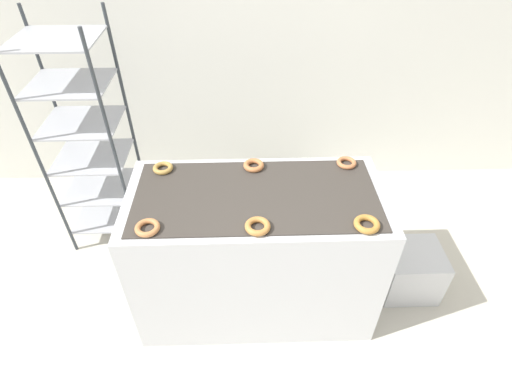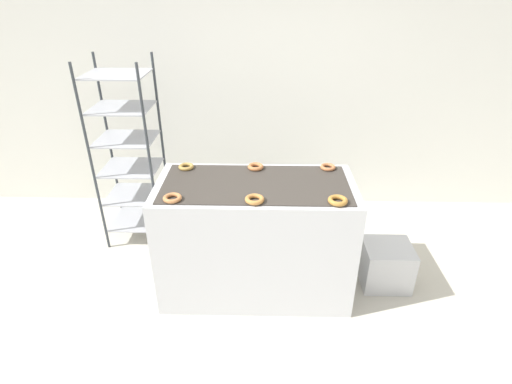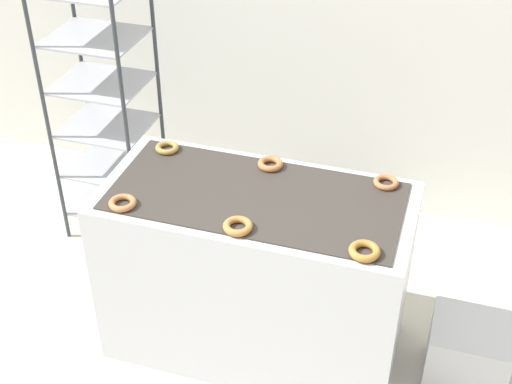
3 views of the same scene
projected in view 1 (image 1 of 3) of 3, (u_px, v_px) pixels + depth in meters
name	position (u px, v px, depth m)	size (l,w,h in m)	color
ground_plane	(259.00, 381.00, 2.46)	(14.00, 14.00, 0.00)	beige
wall_back	(250.00, 33.00, 3.18)	(8.00, 0.05, 2.80)	silver
fryer_machine	(256.00, 252.00, 2.61)	(1.52, 0.73, 0.99)	silver
baking_rack_cart	(87.00, 140.00, 2.89)	(0.55, 0.49, 1.77)	#33383D
glaze_bin	(410.00, 270.00, 2.88)	(0.40, 0.36, 0.38)	silver
donut_near_left	(147.00, 228.00, 2.07)	(0.13, 0.13, 0.03)	#B57443
donut_near_center	(258.00, 226.00, 2.07)	(0.14, 0.14, 0.03)	#B6793B
donut_near_right	(367.00, 224.00, 2.08)	(0.14, 0.14, 0.03)	#AD7733
donut_far_left	(163.00, 168.00, 2.46)	(0.12, 0.12, 0.03)	#A7813F
donut_far_center	(254.00, 165.00, 2.48)	(0.13, 0.13, 0.03)	#B46D3E
donut_far_right	(347.00, 163.00, 2.50)	(0.12, 0.12, 0.03)	#B46C41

